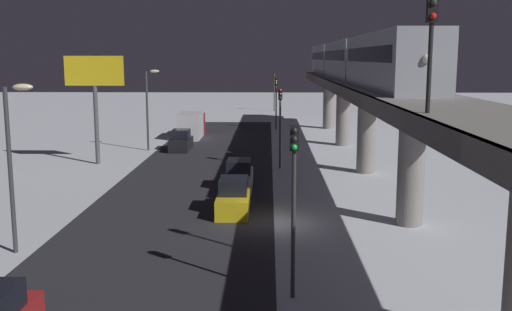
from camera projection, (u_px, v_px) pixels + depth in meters
ground_plane at (271, 224)px, 31.58m from camera, size 240.00×240.00×0.00m
avenue_asphalt at (172, 223)px, 31.70m from camera, size 11.00×100.49×0.01m
elevated_railway at (412, 114)px, 30.47m from camera, size 5.00×100.49×6.84m
subway_train at (349, 59)px, 55.19m from camera, size 2.94×55.47×3.40m
rail_signal at (431, 34)px, 20.29m from camera, size 0.36×0.41×4.00m
sedan_black at (181, 142)px, 56.62m from camera, size 1.80×4.59×1.97m
sedan_yellow_2 at (234, 198)px, 33.89m from camera, size 1.80×4.67×1.97m
sedan_white at (239, 177)px, 39.95m from camera, size 1.80×4.69×1.97m
box_truck at (191, 125)px, 65.58m from camera, size 2.40×7.40×2.80m
traffic_light_near at (294, 187)px, 21.18m from camera, size 0.32×0.44×6.40m
traffic_light_mid at (280, 116)px, 46.56m from camera, size 0.32×0.44×6.40m
traffic_light_far at (276, 95)px, 71.95m from camera, size 0.32×0.44×6.40m
traffic_light_distant at (274, 86)px, 97.33m from camera, size 0.32×0.44×6.40m
commercial_billboard at (95, 82)px, 48.23m from camera, size 4.80×0.36×8.90m
street_lamp_near at (14, 148)px, 26.10m from camera, size 1.35×0.44×7.65m
street_lamp_far at (149, 100)px, 55.69m from camera, size 1.35×0.44×7.65m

